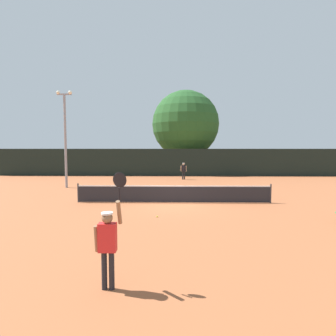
# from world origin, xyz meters

# --- Properties ---
(ground_plane) EXTENTS (120.00, 120.00, 0.00)m
(ground_plane) POSITION_xyz_m (0.00, 0.00, 0.00)
(ground_plane) COLOR #9E5633
(tennis_net) EXTENTS (10.85, 0.08, 1.07)m
(tennis_net) POSITION_xyz_m (0.00, 0.00, 0.51)
(tennis_net) COLOR #232328
(tennis_net) RESTS_ON ground
(perimeter_fence) EXTENTS (38.73, 0.12, 2.95)m
(perimeter_fence) POSITION_xyz_m (0.00, 14.99, 1.47)
(perimeter_fence) COLOR black
(perimeter_fence) RESTS_ON ground
(player_serving) EXTENTS (0.67, 0.40, 2.55)m
(player_serving) POSITION_xyz_m (-1.44, -9.72, 1.12)
(player_serving) COLOR red
(player_serving) RESTS_ON ground
(player_receiving) EXTENTS (0.57, 0.23, 1.59)m
(player_receiving) POSITION_xyz_m (0.97, 11.55, 0.97)
(player_receiving) COLOR black
(player_receiving) RESTS_ON ground
(tennis_ball) EXTENTS (0.07, 0.07, 0.07)m
(tennis_ball) POSITION_xyz_m (-0.74, -3.36, 0.03)
(tennis_ball) COLOR #CCE033
(tennis_ball) RESTS_ON ground
(light_pole) EXTENTS (1.18, 0.28, 7.35)m
(light_pole) POSITION_xyz_m (-8.25, 5.80, 4.23)
(light_pole) COLOR gray
(light_pole) RESTS_ON ground
(large_tree) EXTENTS (8.14, 8.14, 10.00)m
(large_tree) POSITION_xyz_m (1.47, 19.19, 5.92)
(large_tree) COLOR brown
(large_tree) RESTS_ON ground
(parked_car_near) EXTENTS (2.47, 4.43, 1.69)m
(parked_car_near) POSITION_xyz_m (-7.82, 20.25, 0.78)
(parked_car_near) COLOR #B7B7BC
(parked_car_near) RESTS_ON ground
(parked_car_mid) EXTENTS (2.00, 4.25, 1.69)m
(parked_car_mid) POSITION_xyz_m (1.54, 20.05, 0.78)
(parked_car_mid) COLOR #B7B7BC
(parked_car_mid) RESTS_ON ground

